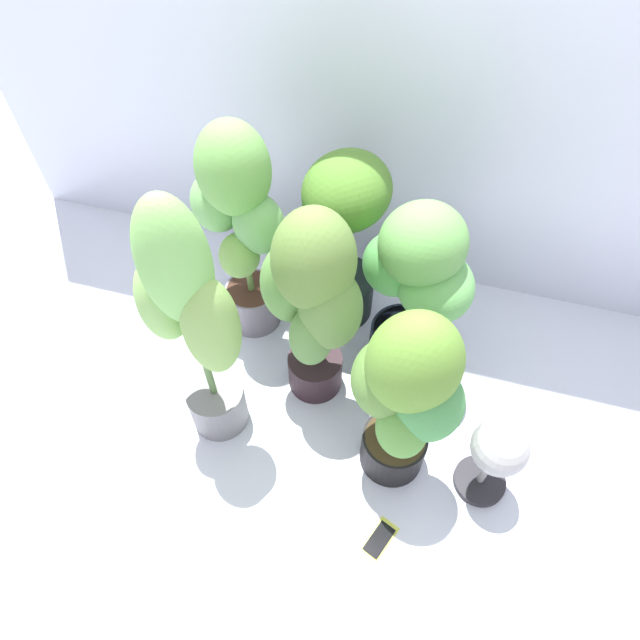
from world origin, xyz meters
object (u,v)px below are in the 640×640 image
Objects in this scene: potted_plant_front_left at (193,321)px; potted_plant_back_left at (240,222)px; floor_fan at (497,452)px; potted_plant_front_right at (406,394)px; cell_phone at (379,540)px; potted_plant_back_center at (342,228)px; potted_plant_center at (313,299)px; potted_plant_back_right at (415,286)px.

potted_plant_back_left is at bearing 94.43° from potted_plant_front_left.
potted_plant_front_right is at bearing 113.93° from floor_fan.
cell_phone is (0.02, -0.29, -0.47)m from potted_plant_front_right.
potted_plant_back_center is 0.96× the size of potted_plant_front_right.
potted_plant_center reaches higher than potted_plant_front_right.
potted_plant_front_left is 0.39m from potted_plant_center.
potted_plant_back_center is 1.09m from cell_phone.
potted_plant_front_right reaches higher than potted_plant_back_right.
potted_plant_front_left is 2.82× the size of floor_fan.
potted_plant_back_right is at bearing -62.59° from cell_phone.
potted_plant_center reaches higher than cell_phone.
potted_plant_front_left reaches higher than cell_phone.
potted_plant_back_right is 0.59m from floor_fan.
potted_plant_back_center is at bearing -45.78° from cell_phone.
potted_plant_back_left is 5.97× the size of cell_phone.
floor_fan is (0.96, 0.00, -0.35)m from potted_plant_front_left.
cell_phone is at bearing -47.14° from potted_plant_back_left.
floor_fan is at bearing -0.29° from potted_plant_front_right.
potted_plant_back_left is at bearing -154.12° from potted_plant_back_center.
potted_plant_back_right is at bearing 31.28° from potted_plant_center.
potted_plant_front_left is at bearing -114.83° from potted_plant_back_center.
potted_plant_front_left reaches higher than potted_plant_back_center.
potted_plant_center is at bearing -89.64° from potted_plant_back_center.
potted_plant_front_left reaches higher than potted_plant_back_left.
potted_plant_center reaches higher than potted_plant_back_right.
cell_phone is (0.67, -0.28, -0.60)m from potted_plant_front_left.
potted_plant_front_right reaches higher than potted_plant_back_center.
potted_plant_back_center reaches higher than cell_phone.
potted_plant_back_left reaches higher than potted_plant_back_right.
potted_plant_back_left is at bearing 144.53° from potted_plant_center.
potted_plant_front_right is (0.35, -0.63, 0.01)m from potted_plant_back_center.
potted_plant_front_right is at bearing -63.79° from cell_phone.
potted_plant_back_right is at bearing 96.05° from potted_plant_front_right.
potted_plant_front_left is 1.32× the size of potted_plant_front_right.
potted_plant_front_right is 5.10× the size of cell_phone.
potted_plant_center is at bearing -148.72° from potted_plant_back_right.
potted_plant_back_center is at bearing 145.23° from potted_plant_back_right.
potted_plant_front_left is at bearing 114.46° from floor_fan.
potted_plant_center reaches higher than floor_fan.
potted_plant_back_right is 0.85× the size of potted_plant_back_left.
potted_plant_front_right is 0.86× the size of potted_plant_back_left.
cell_phone is at bearing -85.97° from potted_plant_front_right.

